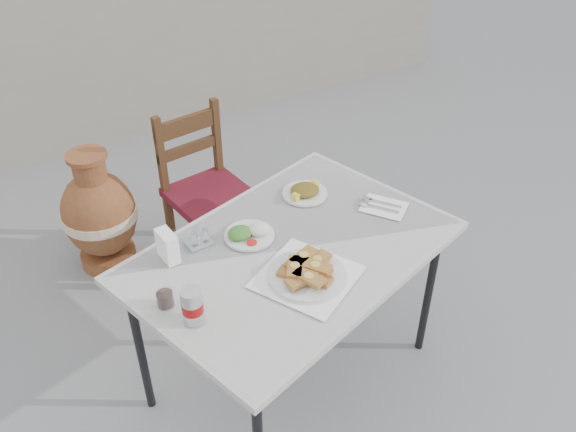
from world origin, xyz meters
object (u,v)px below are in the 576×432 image
condiment_caddy (198,239)px  terracotta_urn (100,214)px  cola_glass (165,296)px  soda_can (192,306)px  salad_chopped_plate (305,191)px  napkin_holder (168,246)px  chair (206,190)px  pide_plate (307,271)px  salad_rice_plate (249,233)px  cafe_table (292,258)px

condiment_caddy → terracotta_urn: (-0.16, 0.98, -0.44)m
terracotta_urn → cola_glass: bearing=-93.2°
soda_can → condiment_caddy: soda_can is taller
salad_chopped_plate → napkin_holder: bearing=-171.6°
terracotta_urn → chair: bearing=-27.1°
cola_glass → condiment_caddy: cola_glass is taller
pide_plate → terracotta_urn: bearing=107.0°
soda_can → cola_glass: 0.13m
cola_glass → napkin_holder: size_ratio=0.76×
salad_rice_plate → condiment_caddy: condiment_caddy is taller
soda_can → terracotta_urn: size_ratio=0.19×
soda_can → chair: size_ratio=0.15×
pide_plate → salad_rice_plate: pide_plate is taller
pide_plate → salad_chopped_plate: pide_plate is taller
soda_can → pide_plate: bearing=-2.1°
cola_glass → condiment_caddy: bearing=46.6°
salad_chopped_plate → napkin_holder: size_ratio=1.63×
cola_glass → terracotta_urn: (0.07, 1.22, -0.46)m
cafe_table → condiment_caddy: (-0.29, 0.21, 0.07)m
cafe_table → terracotta_urn: bearing=111.0°
napkin_holder → condiment_caddy: napkin_holder is taller
cafe_table → terracotta_urn: 1.32m
salad_chopped_plate → terracotta_urn: 1.22m
napkin_holder → salad_chopped_plate: bearing=3.9°
chair → terracotta_urn: 0.58m
cola_glass → condiment_caddy: size_ratio=0.91×
cafe_table → soda_can: (-0.47, -0.15, 0.12)m
salad_chopped_plate → napkin_holder: 0.66m
cola_glass → chair: size_ratio=0.10×
pide_plate → soda_can: soda_can is taller
soda_can → terracotta_urn: bearing=89.3°
cafe_table → napkin_holder: (-0.42, 0.18, 0.11)m
salad_chopped_plate → condiment_caddy: 0.53m
condiment_caddy → napkin_holder: bearing=-168.9°
salad_rice_plate → terracotta_urn: salad_rice_plate is taller
napkin_holder → cola_glass: bearing=-119.4°
pide_plate → salad_rice_plate: size_ratio=2.21×
soda_can → napkin_holder: 0.34m
chair → terracotta_urn: chair is taller
cola_glass → chair: (0.57, 0.97, -0.33)m
pide_plate → soda_can: 0.43m
salad_rice_plate → napkin_holder: size_ratio=1.65×
pide_plate → terracotta_urn: 1.48m
soda_can → napkin_holder: (0.05, 0.33, -0.01)m
napkin_holder → condiment_caddy: (0.13, 0.03, -0.04)m
cafe_table → cola_glass: (-0.52, -0.04, 0.09)m
cola_glass → terracotta_urn: size_ratio=0.13×
condiment_caddy → chair: (0.34, 0.72, -0.31)m
salad_rice_plate → chair: (0.15, 0.78, -0.31)m
napkin_holder → chair: (0.47, 0.75, -0.35)m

